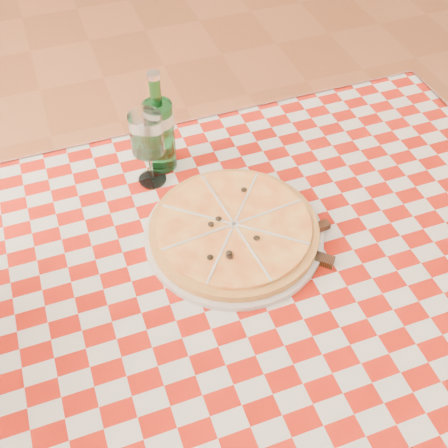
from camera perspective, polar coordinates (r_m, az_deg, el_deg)
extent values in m
plane|color=brown|center=(1.71, 1.40, -19.90)|extent=(6.00, 6.00, 0.00)
cube|color=brown|center=(1.07, 2.11, -5.12)|extent=(1.20, 0.80, 0.04)
cylinder|color=brown|center=(1.74, 14.36, 0.96)|extent=(0.06, 0.06, 0.71)
cube|color=#A7150A|center=(1.05, 2.14, -4.34)|extent=(1.30, 0.90, 0.01)
cylinder|color=brown|center=(1.83, 21.52, -4.15)|extent=(0.04, 0.04, 0.48)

